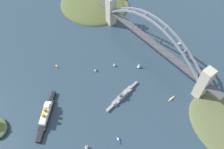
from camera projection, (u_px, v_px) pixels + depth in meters
The scene contains 13 objects.
ground_plane at pixel (149, 54), 380.85m from camera, with size 1400.00×1400.00×0.00m, color #283D4C.
harbor_arch_bridge at pixel (151, 41), 357.11m from camera, with size 263.10×15.01×72.01m.
headland_east_shore at pixel (96, 4), 464.58m from camera, with size 143.16×134.45×25.63m.
ocean_liner at pixel (46, 115), 306.74m from camera, with size 57.95×57.69×17.74m.
naval_cruiser at pixel (122, 96), 327.66m from camera, with size 13.86×65.61×16.38m.
seaplane_taxiing_near_bridge at pixel (180, 43), 393.21m from camera, with size 8.21×9.19×4.77m.
small_boat_0 at pixel (118, 140), 290.05m from camera, with size 10.70×4.15×2.64m.
small_boat_1 at pixel (172, 99), 327.34m from camera, with size 2.55×12.95×2.19m.
small_boat_2 at pixel (139, 65), 359.29m from camera, with size 6.61×9.33×10.93m.
small_boat_3 at pixel (95, 70), 356.19m from camera, with size 4.44×7.06×6.54m.
small_boat_4 at pixel (57, 66), 363.58m from camera, with size 9.56×3.43×2.58m.
small_boat_5 at pixel (114, 65), 362.32m from camera, with size 6.52×6.05×7.55m.
small_boat_6 at pixel (86, 147), 281.70m from camera, with size 6.28×7.52×8.03m.
Camera 1 is at (-163.84, 209.62, 281.41)m, focal length 36.77 mm.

